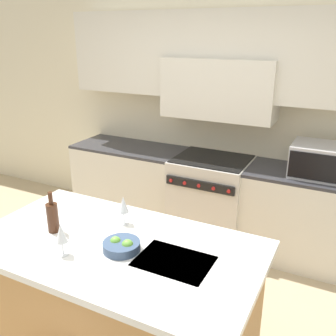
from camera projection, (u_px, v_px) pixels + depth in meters
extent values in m
cube|color=beige|center=(225.00, 114.00, 4.09)|extent=(10.00, 0.06, 2.70)
cube|color=silver|center=(222.00, 55.00, 3.71)|extent=(3.40, 0.34, 0.85)
cube|color=silver|center=(220.00, 89.00, 3.80)|extent=(1.16, 0.40, 0.60)
cube|color=silver|center=(130.00, 184.00, 4.56)|extent=(1.30, 0.62, 0.89)
cube|color=#333338|center=(129.00, 148.00, 4.40)|extent=(1.30, 0.62, 0.03)
cube|color=silver|center=(311.00, 221.00, 3.67)|extent=(1.30, 0.62, 0.89)
cube|color=#333338|center=(318.00, 177.00, 3.51)|extent=(1.30, 0.62, 0.03)
cube|color=beige|center=(210.00, 199.00, 4.09)|extent=(0.79, 0.66, 0.93)
cube|color=black|center=(212.00, 159.00, 3.93)|extent=(0.76, 0.61, 0.01)
cube|color=black|center=(199.00, 185.00, 3.71)|extent=(0.73, 0.02, 0.09)
cylinder|color=#B21E1E|center=(171.00, 180.00, 3.83)|extent=(0.04, 0.02, 0.04)
cylinder|color=#B21E1E|center=(185.00, 183.00, 3.76)|extent=(0.04, 0.02, 0.04)
cylinder|color=#B21E1E|center=(199.00, 186.00, 3.70)|extent=(0.04, 0.02, 0.04)
cylinder|color=#B21E1E|center=(214.00, 188.00, 3.63)|extent=(0.04, 0.02, 0.04)
cylinder|color=#B21E1E|center=(229.00, 191.00, 3.56)|extent=(0.04, 0.02, 0.04)
cube|color=#B7B7BC|center=(323.00, 161.00, 3.45)|extent=(0.56, 0.43, 0.30)
cube|color=black|center=(314.00, 167.00, 3.28)|extent=(0.44, 0.01, 0.25)
cube|color=#B7844C|center=(118.00, 307.00, 2.52)|extent=(1.73, 0.93, 0.89)
cube|color=white|center=(115.00, 247.00, 2.36)|extent=(1.84, 1.01, 0.04)
cube|color=#2D2D30|center=(174.00, 262.00, 2.18)|extent=(0.44, 0.32, 0.01)
cylinder|color=#B2B2B7|center=(187.00, 246.00, 2.34)|extent=(0.02, 0.02, 0.00)
cylinder|color=#422314|center=(53.00, 218.00, 2.47)|extent=(0.08, 0.08, 0.20)
cylinder|color=#422314|center=(50.00, 198.00, 2.42)|extent=(0.03, 0.03, 0.09)
cylinder|color=white|center=(63.00, 254.00, 2.24)|extent=(0.07, 0.07, 0.01)
cylinder|color=white|center=(63.00, 248.00, 2.23)|extent=(0.01, 0.01, 0.08)
cone|color=white|center=(61.00, 233.00, 2.19)|extent=(0.07, 0.07, 0.12)
cylinder|color=white|center=(124.00, 223.00, 2.60)|extent=(0.07, 0.07, 0.01)
cylinder|color=white|center=(124.00, 217.00, 2.59)|extent=(0.01, 0.01, 0.08)
cone|color=white|center=(123.00, 204.00, 2.56)|extent=(0.07, 0.07, 0.12)
cylinder|color=#384C6B|center=(122.00, 246.00, 2.28)|extent=(0.23, 0.23, 0.06)
sphere|color=#66A83D|center=(115.00, 242.00, 2.29)|extent=(0.07, 0.07, 0.07)
sphere|color=#66A83D|center=(128.00, 245.00, 2.25)|extent=(0.07, 0.07, 0.07)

